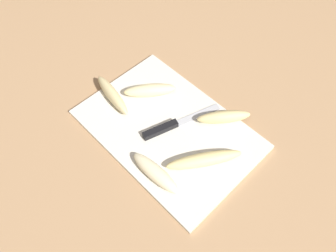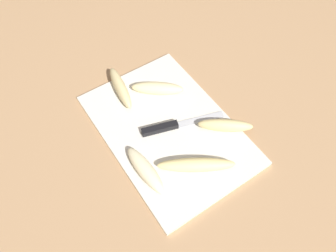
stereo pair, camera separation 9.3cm
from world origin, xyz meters
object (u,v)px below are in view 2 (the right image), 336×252
at_px(knife, 168,127).
at_px(banana_mellow_near, 120,88).
at_px(banana_golden_short, 196,165).
at_px(banana_spotted_left, 225,125).
at_px(banana_soft_right, 157,88).
at_px(banana_bright_far, 145,170).

distance_m(knife, banana_mellow_near, 0.20).
height_order(knife, banana_mellow_near, banana_mellow_near).
relative_size(banana_golden_short, banana_spotted_left, 1.33).
relative_size(banana_soft_right, banana_golden_short, 0.78).
bearing_deg(banana_mellow_near, banana_soft_right, 55.33).
height_order(banana_soft_right, banana_spotted_left, same).
xyz_separation_m(banana_spotted_left, banana_mellow_near, (-0.29, -0.18, 0.00)).
height_order(knife, banana_soft_right, banana_soft_right).
relative_size(banana_golden_short, banana_mellow_near, 1.11).
bearing_deg(banana_soft_right, banana_mellow_near, -124.67).
bearing_deg(banana_bright_far, knife, 123.54).
xyz_separation_m(banana_bright_far, banana_mellow_near, (-0.28, 0.08, 0.00)).
bearing_deg(banana_spotted_left, banana_soft_right, -158.97).
bearing_deg(banana_golden_short, banana_spotted_left, 110.66).
distance_m(banana_golden_short, banana_mellow_near, 0.34).
relative_size(knife, banana_golden_short, 1.25).
xyz_separation_m(banana_spotted_left, banana_bright_far, (-0.01, -0.26, -0.00)).
relative_size(knife, banana_mellow_near, 1.38).
bearing_deg(knife, banana_soft_right, 176.89).
xyz_separation_m(banana_soft_right, banana_spotted_left, (0.22, 0.09, 0.00)).
bearing_deg(banana_soft_right, banana_spotted_left, 21.03).
distance_m(knife, banana_spotted_left, 0.16).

